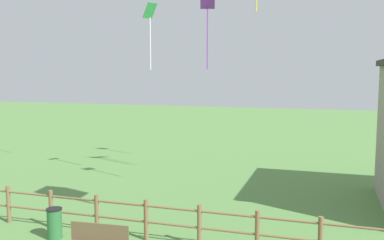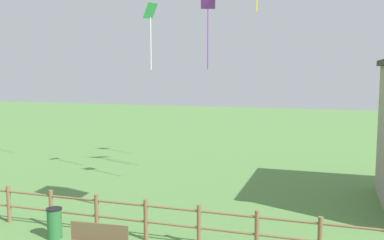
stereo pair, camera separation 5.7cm
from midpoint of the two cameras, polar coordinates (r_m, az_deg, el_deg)
The scene contains 4 objects.
wooden_fence at distance 13.41m, azimuth -2.79°, elevation -13.23°, with size 15.76×0.14×1.29m.
trash_bin at distance 14.49m, azimuth -17.97°, elevation -12.98°, with size 0.49×0.49×0.98m.
kite_purple_streamer at distance 20.57m, azimuth 1.99°, elevation 14.01°, with size 0.78×0.64×3.65m.
kite_green_diamond at distance 20.37m, azimuth -5.69°, elevation 12.59°, with size 0.61×0.68×3.05m.
Camera 1 is at (4.40, -4.03, 5.20)m, focal length 40.00 mm.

